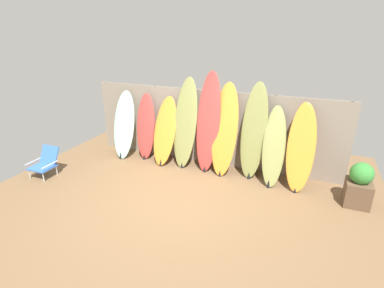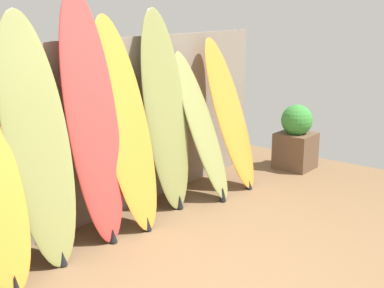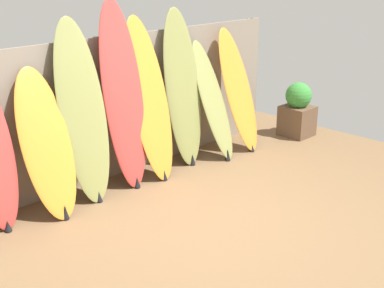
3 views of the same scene
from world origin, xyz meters
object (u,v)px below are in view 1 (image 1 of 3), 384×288
surfboard_red_4 (208,123)px  surfboard_olive_7 (274,147)px  surfboard_orange_2 (165,132)px  surfboard_olive_6 (254,132)px  surfboard_orange_8 (301,148)px  planter_box (359,185)px  surfboard_orange_5 (225,130)px  beach_chair (46,162)px  surfboard_seafoam_0 (124,125)px  surfboard_olive_3 (185,124)px  surfboard_red_1 (146,127)px

surfboard_red_4 → surfboard_olive_7: surfboard_red_4 is taller
surfboard_orange_2 → surfboard_olive_7: 2.58m
surfboard_olive_6 → surfboard_orange_8: surfboard_olive_6 is taller
surfboard_olive_6 → planter_box: bearing=-12.0°
surfboard_orange_5 → surfboard_olive_6: 0.63m
surfboard_olive_6 → beach_chair: (-4.29, -1.72, -0.72)m
surfboard_olive_6 → surfboard_orange_5: bearing=-175.0°
beach_chair → surfboard_orange_5: bearing=30.8°
surfboard_seafoam_0 → surfboard_orange_5: surfboard_orange_5 is taller
surfboard_olive_7 → beach_chair: (-4.75, -1.60, -0.48)m
surfboard_orange_8 → beach_chair: surfboard_orange_8 is taller
surfboard_olive_3 → surfboard_red_4: 0.58m
surfboard_red_4 → beach_chair: 3.76m
surfboard_orange_8 → beach_chair: bearing=-163.3°
surfboard_red_1 → surfboard_red_4: surfboard_red_4 is taller
surfboard_seafoam_0 → surfboard_olive_3: surfboard_olive_3 is taller
surfboard_red_1 → planter_box: 4.82m
surfboard_olive_3 → surfboard_orange_5: (0.97, -0.04, -0.03)m
surfboard_red_1 → beach_chair: (-1.60, -1.73, -0.49)m
beach_chair → surfboard_seafoam_0: bearing=64.1°
surfboard_red_4 → surfboard_olive_6: (1.03, 0.04, -0.09)m
surfboard_orange_2 → planter_box: bearing=-5.1°
surfboard_orange_2 → surfboard_olive_7: bearing=-1.2°
surfboard_seafoam_0 → surfboard_olive_7: (3.72, -0.04, -0.01)m
surfboard_olive_6 → surfboard_orange_8: bearing=-7.6°
surfboard_seafoam_0 → beach_chair: bearing=-122.2°
surfboard_seafoam_0 → surfboard_olive_7: surfboard_seafoam_0 is taller
surfboard_orange_8 → surfboard_red_1: bearing=177.7°
surfboard_seafoam_0 → surfboard_red_1: size_ratio=1.01×
surfboard_olive_3 → surfboard_olive_6: same height
surfboard_red_1 → surfboard_olive_7: (3.15, -0.14, -0.01)m
surfboard_olive_6 → surfboard_red_1: bearing=179.8°
surfboard_seafoam_0 → surfboard_red_4: size_ratio=0.73×
surfboard_red_1 → surfboard_olive_6: surfboard_olive_6 is taller
surfboard_orange_5 → beach_chair: 4.08m
surfboard_seafoam_0 → surfboard_orange_5: bearing=0.8°
surfboard_orange_2 → surfboard_olive_3: size_ratio=0.77×
surfboard_olive_6 → surfboard_orange_2: bearing=-178.1°
surfboard_olive_3 → surfboard_orange_8: 2.60m
surfboard_red_1 → surfboard_olive_7: size_ratio=1.01×
surfboard_olive_3 → surfboard_olive_7: surfboard_olive_3 is taller
surfboard_red_4 → planter_box: bearing=-7.4°
surfboard_olive_7 → beach_chair: size_ratio=2.57×
surfboard_olive_3 → planter_box: (3.69, -0.43, -0.63)m
surfboard_orange_5 → surfboard_seafoam_0: bearing=-179.2°
surfboard_seafoam_0 → planter_box: surfboard_seafoam_0 is taller
surfboard_seafoam_0 → surfboard_orange_5: (2.63, 0.03, 0.19)m
surfboard_olive_7 → surfboard_orange_8: size_ratio=0.93×
surfboard_seafoam_0 → beach_chair: (-1.03, -1.63, -0.50)m
surfboard_orange_2 → surfboard_orange_5: (1.48, 0.02, 0.21)m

